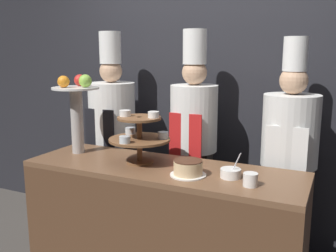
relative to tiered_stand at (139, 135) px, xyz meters
The scene contains 10 objects.
wall_back 1.00m from the tiered_stand, 79.71° to the left, with size 10.00×0.06×2.80m.
buffet_counter 0.65m from the tiered_stand, ahead, with size 1.82×0.57×0.88m.
tiered_stand is the anchor object (origin of this frame).
fruit_pedestal 0.56m from the tiered_stand, behind, with size 0.33×0.33×0.58m.
cake_round 0.43m from the tiered_stand, 15.53° to the right, with size 0.22×0.22×0.09m.
cup_white 0.80m from the tiered_stand, ahead, with size 0.08×0.08×0.07m.
serving_bowl_near 0.66m from the tiered_stand, ahead, with size 0.12×0.12×0.16m.
chef_left 0.81m from the tiered_stand, 136.53° to the left, with size 0.40×0.40×1.77m.
chef_center_left 0.59m from the tiered_stand, 72.64° to the left, with size 0.36×0.36×1.77m.
chef_center_right 1.06m from the tiered_stand, 31.88° to the left, with size 0.39×0.39×1.71m.
Camera 1 is at (1.03, -1.80, 1.60)m, focal length 40.00 mm.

